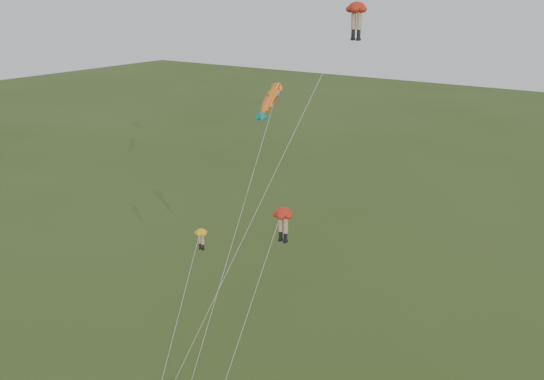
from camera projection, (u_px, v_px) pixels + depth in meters
The scene contains 4 objects.
legs_kite_red_high at pixel (353, 18), 38.53m from camera, with size 8.25×11.77×25.21m.
legs_kite_red_mid at pixel (282, 218), 40.00m from camera, with size 1.63×9.79×12.27m.
legs_kite_yellow at pixel (199, 240), 44.95m from camera, with size 3.18×8.44×9.01m.
fish_kite at pixel (271, 100), 43.82m from camera, with size 1.18×12.30×19.77m.
Camera 1 is at (23.68, -25.52, 25.83)m, focal length 40.00 mm.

